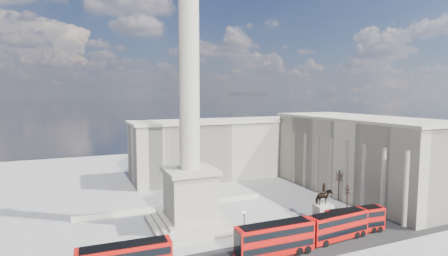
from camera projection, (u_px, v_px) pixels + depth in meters
The scene contains 16 objects.
ground at pixel (200, 237), 58.83m from camera, with size 180.00×180.00×0.00m, color #9A9892.
nelsons_column at pixel (190, 157), 62.17m from camera, with size 14.00×14.00×49.85m.
balustrade_wall at pixel (174, 206), 73.42m from camera, with size 40.00×0.60×1.10m, color #BBB19B.
building_east at pixel (361, 155), 84.73m from camera, with size 19.00×46.00×18.60m.
building_northeast at pixel (219, 148), 102.48m from camera, with size 51.00×17.00×16.60m.
red_bus_b at pixel (276, 239), 51.95m from camera, with size 12.34×3.10×4.99m.
red_bus_c at pixel (338, 225), 57.69m from camera, with size 11.58×3.51×4.63m.
red_bus_d at pixel (356, 220), 60.43m from camera, with size 10.95×3.35×4.37m.
victorian_lamp at pixel (244, 225), 55.23m from camera, with size 0.49×0.49×5.69m.
equestrian_statue at pixel (323, 213), 62.47m from camera, with size 3.99×2.99×8.31m.
bare_tree_near at pixel (394, 182), 69.44m from camera, with size 1.91×1.91×8.36m.
bare_tree_mid at pixel (348, 190), 71.02m from camera, with size 1.58×1.58×5.98m.
bare_tree_far at pixel (339, 176), 78.33m from camera, with size 1.81×1.81×7.40m.
pedestrian_walking at pixel (298, 225), 62.41m from camera, with size 0.55×0.36×1.51m, color #262025.
pedestrian_standing at pixel (330, 226), 61.45m from camera, with size 0.82×0.64×1.70m, color #262025.
pedestrian_crossing at pixel (307, 230), 59.50m from camera, with size 1.12×0.46×1.90m, color #262025.
Camera 1 is at (-18.57, -53.83, 24.00)m, focal length 28.00 mm.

